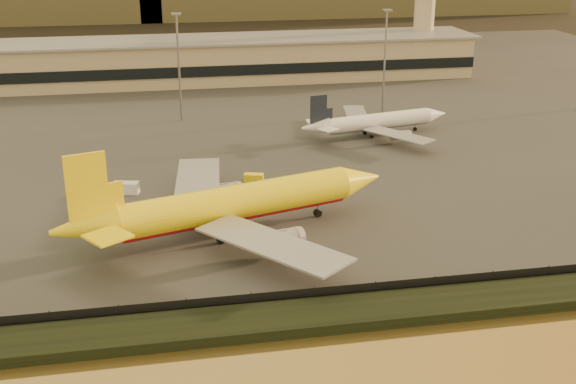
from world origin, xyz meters
name	(u,v)px	position (x,y,z in m)	size (l,w,h in m)	color
ground	(281,261)	(0.00, 0.00, 0.00)	(900.00, 900.00, 0.00)	black
embankment	(305,318)	(0.00, -17.00, 0.70)	(320.00, 7.00, 1.40)	black
tarmac	(217,104)	(0.00, 95.00, 0.10)	(320.00, 220.00, 0.20)	#2D2D2D
perimeter_fence	(299,297)	(0.00, -13.00, 1.30)	(300.00, 0.05, 2.20)	black
terminal_building	(158,62)	(-14.52, 125.55, 6.25)	(202.00, 25.00, 12.60)	tan
control_tower	(425,1)	(70.00, 131.00, 21.66)	(11.20, 11.20, 35.50)	tan
apron_light_masts	(287,56)	(15.00, 75.00, 15.70)	(152.20, 12.20, 25.40)	slate
dhl_cargo_jet	(231,205)	(-5.72, 10.51, 5.01)	(52.96, 50.62, 16.10)	yellow
white_narrowbody_jet	(376,122)	(32.34, 58.69, 3.33)	(36.30, 34.88, 10.49)	white
gse_vehicle_yellow	(254,178)	(0.90, 33.16, 1.00)	(3.55, 1.60, 1.60)	yellow
gse_vehicle_white	(126,188)	(-22.16, 31.64, 1.20)	(4.46, 2.01, 2.01)	white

